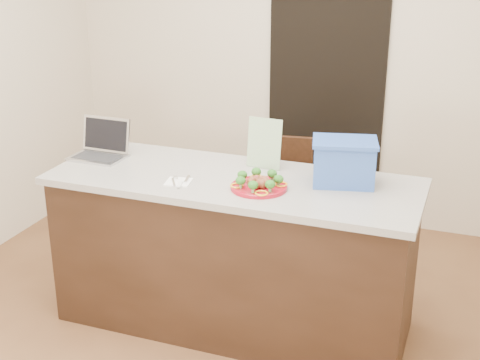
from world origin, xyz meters
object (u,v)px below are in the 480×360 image
(plate, at_px, (259,187))
(napkin, at_px, (178,182))
(chair, at_px, (277,197))
(blue_box, at_px, (344,162))
(island, at_px, (234,252))
(yogurt_bottle, at_px, (256,182))
(laptop, at_px, (102,146))

(plate, distance_m, napkin, 0.45)
(napkin, height_order, chair, napkin)
(blue_box, bearing_deg, napkin, -174.07)
(plate, distance_m, blue_box, 0.48)
(plate, xyz_separation_m, chair, (-0.16, 0.87, -0.41))
(blue_box, bearing_deg, chair, 117.99)
(island, xyz_separation_m, yogurt_bottle, (0.16, -0.08, 0.48))
(plate, xyz_separation_m, laptop, (-1.06, 0.19, 0.05))
(chair, bearing_deg, yogurt_bottle, -89.44)
(island, relative_size, napkin, 15.48)
(napkin, relative_size, yogurt_bottle, 2.16)
(island, relative_size, laptop, 6.38)
(island, height_order, plate, plate)
(laptop, bearing_deg, yogurt_bottle, -7.37)
(laptop, relative_size, chair, 0.35)
(blue_box, relative_size, chair, 0.42)
(napkin, bearing_deg, laptop, 158.50)
(napkin, relative_size, blue_box, 0.34)
(chair, bearing_deg, blue_box, -57.28)
(plate, relative_size, laptop, 0.93)
(yogurt_bottle, relative_size, chair, 0.07)
(laptop, bearing_deg, napkin, -20.10)
(island, height_order, laptop, laptop)
(napkin, bearing_deg, yogurt_bottle, 11.52)
(laptop, bearing_deg, plate, -8.47)
(plate, bearing_deg, napkin, -172.18)
(napkin, distance_m, yogurt_bottle, 0.43)
(laptop, bearing_deg, chair, 38.51)
(plate, relative_size, napkin, 2.27)
(yogurt_bottle, bearing_deg, blue_box, 26.40)
(yogurt_bottle, distance_m, laptop, 1.05)
(island, height_order, yogurt_bottle, yogurt_bottle)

